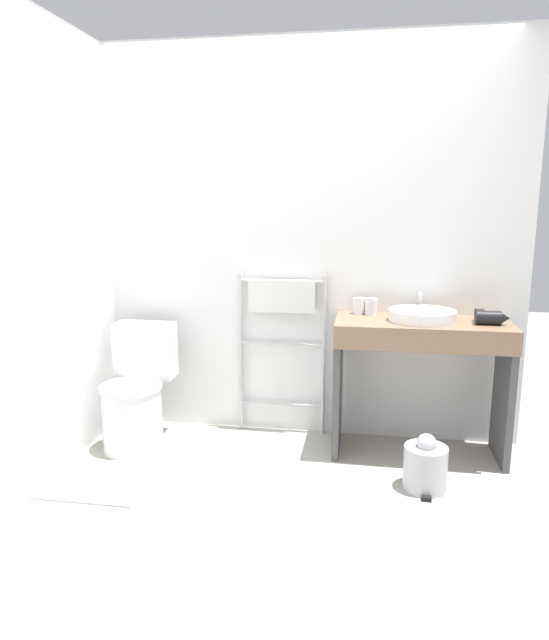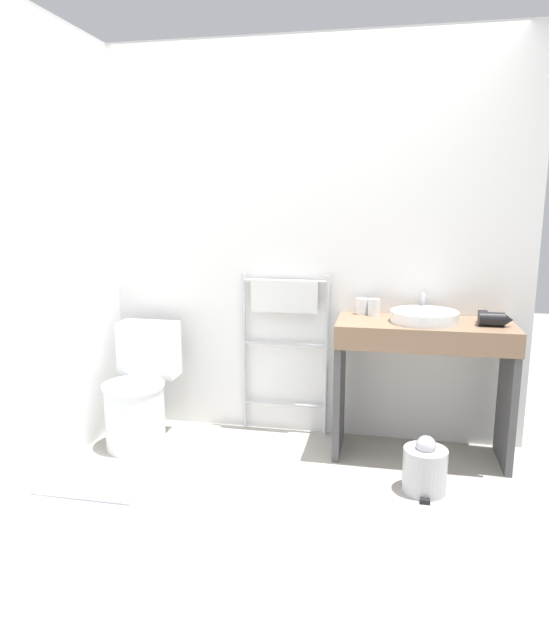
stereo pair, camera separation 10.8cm
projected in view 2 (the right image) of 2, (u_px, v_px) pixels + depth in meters
ground_plane at (263, 527)px, 2.72m from camera, size 12.00×12.00×0.00m
wall_back at (305, 244)px, 3.68m from camera, size 2.81×0.12×2.51m
wall_side at (59, 249)px, 3.30m from camera, size 0.12×1.80×2.51m
toilet at (139, 394)px, 3.63m from camera, size 0.38×0.54×0.77m
towel_radiator at (284, 317)px, 3.69m from camera, size 0.57×0.06×1.07m
vanity_counter at (423, 365)px, 3.37m from camera, size 1.02×0.48×0.84m
sink_basin at (425, 316)px, 3.31m from camera, size 0.39×0.39×0.07m
faucet at (423, 301)px, 3.49m from camera, size 0.02×0.10×0.14m
cup_near_wall at (362, 306)px, 3.54m from camera, size 0.08×0.08×0.10m
cup_near_edge at (374, 307)px, 3.50m from camera, size 0.07×0.07×0.10m
hair_dryer at (493, 319)px, 3.21m from camera, size 0.19×0.17×0.08m
trash_bin at (425, 468)px, 3.03m from camera, size 0.23×0.27×0.31m
bath_mat at (96, 483)px, 3.13m from camera, size 0.56×0.36×0.01m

